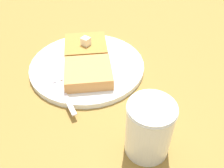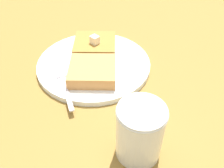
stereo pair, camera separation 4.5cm
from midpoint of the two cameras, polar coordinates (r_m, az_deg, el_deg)
The scene contains 7 objects.
table_surface at distance 53.56cm, azimuth -1.91°, elevation -0.02°, with size 118.89×118.89×2.12cm, color olive.
plate at distance 56.11cm, azimuth -1.88°, elevation 4.53°, with size 25.15×25.15×1.20cm.
toast_slice_left at distance 59.00cm, azimuth -1.73°, elevation 8.73°, with size 9.03×9.49×2.50cm, color #A77834.
toast_slice_middle at distance 51.25cm, azimuth -2.13°, elevation 2.86°, with size 9.03×9.49×2.50cm, color tan.
butter_pat_primary at distance 57.03cm, azimuth -1.70°, elevation 10.01°, with size 1.81×1.62×1.81cm, color #F7E9C2.
fork at distance 51.36cm, azimuth -8.69°, elevation 0.87°, with size 16.00×2.21×0.36cm.
syrup_jar at distance 38.08cm, azimuth 9.77°, elevation -11.23°, with size 7.27×7.27×9.70cm.
Camera 2 is at (39.25, -8.79, 36.79)cm, focal length 40.00 mm.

